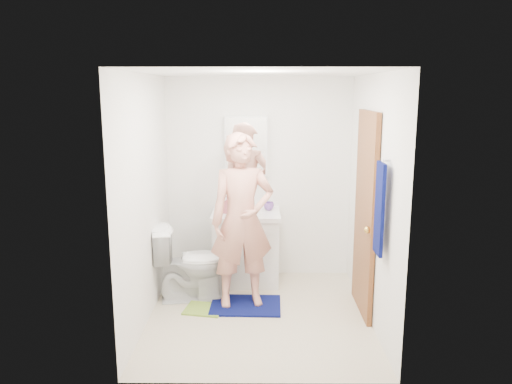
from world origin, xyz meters
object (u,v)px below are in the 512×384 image
medicine_cabinet (246,146)px  towel (380,209)px  toothbrush_cup (269,206)px  soap_dispenser (228,204)px  toilet (192,262)px  vanity_cabinet (246,249)px  man (242,221)px

medicine_cabinet → towel: size_ratio=0.87×
medicine_cabinet → toothbrush_cup: medicine_cabinet is taller
soap_dispenser → towel: bearing=-46.2°
medicine_cabinet → toilet: medicine_cabinet is taller
medicine_cabinet → soap_dispenser: (-0.21, -0.26, -0.65)m
toothbrush_cup → towel: bearing=-60.3°
vanity_cabinet → toilet: toilet is taller
toilet → towel: bearing=-128.9°
vanity_cabinet → medicine_cabinet: medicine_cabinet is taller
toothbrush_cup → man: 0.83m
medicine_cabinet → soap_dispenser: 0.73m
toilet → soap_dispenser: 0.80m
toilet → soap_dispenser: size_ratio=4.06×
medicine_cabinet → man: (-0.02, -0.89, -0.67)m
toilet → man: bearing=-116.6°
medicine_cabinet → toilet: (-0.57, -0.71, -1.19)m
vanity_cabinet → man: (-0.02, -0.66, 0.53)m
toilet → toothbrush_cup: toothbrush_cup is taller
toilet → soap_dispenser: (0.36, 0.46, 0.54)m
vanity_cabinet → medicine_cabinet: size_ratio=1.14×
vanity_cabinet → towel: bearing=-51.5°
toothbrush_cup → toilet: bearing=-144.1°
vanity_cabinet → toothbrush_cup: bearing=24.1°
towel → toilet: bearing=150.4°
soap_dispenser → vanity_cabinet: bearing=9.0°
vanity_cabinet → man: size_ratio=0.44×
vanity_cabinet → towel: towel is taller
vanity_cabinet → soap_dispenser: soap_dispenser is taller
towel → toothbrush_cup: bearing=119.7°
medicine_cabinet → toilet: 1.50m
toilet → soap_dispenser: bearing=-47.9°
towel → toilet: size_ratio=0.97×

